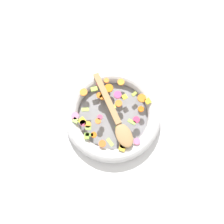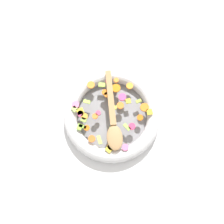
% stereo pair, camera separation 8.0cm
% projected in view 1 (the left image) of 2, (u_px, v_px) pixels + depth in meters
% --- Properties ---
extents(ground_plane, '(4.00, 4.00, 0.00)m').
position_uv_depth(ground_plane, '(112.00, 116.00, 0.85)').
color(ground_plane, silver).
extents(skillet, '(0.37, 0.37, 0.05)m').
position_uv_depth(skillet, '(112.00, 114.00, 0.83)').
color(skillet, slate).
rests_on(skillet, ground_plane).
extents(chopped_vegetables, '(0.30, 0.29, 0.01)m').
position_uv_depth(chopped_vegetables, '(108.00, 111.00, 0.80)').
color(chopped_vegetables, orange).
rests_on(chopped_vegetables, skillet).
extents(wooden_spoon, '(0.16, 0.30, 0.01)m').
position_uv_depth(wooden_spoon, '(115.00, 117.00, 0.78)').
color(wooden_spoon, '#A87F51').
rests_on(wooden_spoon, chopped_vegetables).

